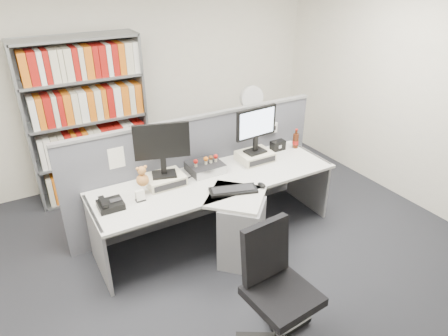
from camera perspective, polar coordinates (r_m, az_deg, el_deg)
ground at (r=4.07m, az=4.73°, el=-15.34°), size 5.50×5.50×0.00m
room_shell at (r=3.14m, az=5.99°, el=9.39°), size 5.04×5.54×2.72m
partition at (r=4.59m, az=-3.68°, el=-0.00°), size 3.00×0.08×1.27m
desk at (r=4.18m, az=0.38°, el=-5.95°), size 2.60×1.20×0.72m
monitor_riser_left at (r=4.13m, az=-8.37°, el=-1.64°), size 0.38×0.31×0.10m
monitor_riser_right at (r=4.59m, az=4.42°, el=1.68°), size 0.38×0.31×0.10m
monitor_left at (r=3.96m, az=-8.75°, el=3.18°), size 0.53×0.23×0.55m
monitor_right at (r=4.44m, az=4.57°, el=5.90°), size 0.52×0.18×0.52m
desktop_pc at (r=4.34m, az=-2.65°, el=0.10°), size 0.36×0.32×0.10m
figurines at (r=4.28m, az=-2.40°, el=1.23°), size 0.29×0.05×0.09m
keyboard at (r=3.98m, az=1.30°, el=-3.13°), size 0.50×0.31×0.03m
mouse at (r=4.07m, az=5.33°, el=-2.42°), size 0.07×0.11×0.04m
desk_phone at (r=3.86m, az=-15.81°, el=-4.98°), size 0.23×0.21×0.10m
desk_calendar at (r=3.89m, az=-11.78°, el=-3.93°), size 0.09×0.07×0.11m
plush_toy at (r=3.92m, az=-11.47°, el=-1.31°), size 0.12×0.12×0.21m
speaker at (r=4.87m, az=7.60°, el=3.19°), size 0.17×0.10×0.12m
cola_bottle at (r=4.95m, az=10.08°, el=3.82°), size 0.07×0.07×0.24m
shelving_unit at (r=5.25m, az=-18.70°, el=6.13°), size 1.41×0.40×2.00m
filing_cabinet at (r=5.83m, az=3.65°, el=3.02°), size 0.45×0.61×0.70m
desk_fan at (r=5.58m, az=3.87°, el=9.51°), size 0.33×0.19×0.55m
office_chair at (r=3.24m, az=7.30°, el=-16.06°), size 0.66×0.67×1.01m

